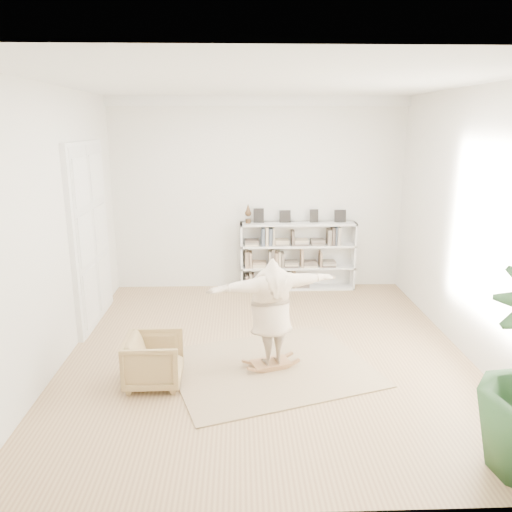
{
  "coord_description": "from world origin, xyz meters",
  "views": [
    {
      "loc": [
        -0.38,
        -6.42,
        3.1
      ],
      "look_at": [
        -0.14,
        0.4,
        1.3
      ],
      "focal_mm": 35.0,
      "sensor_mm": 36.0,
      "label": 1
    }
  ],
  "objects_px": {
    "rocker_board": "(271,363)",
    "person": "(271,309)",
    "bookshelf": "(297,257)",
    "armchair": "(154,360)"
  },
  "relations": [
    {
      "from": "rocker_board",
      "to": "person",
      "type": "bearing_deg",
      "value": 70.57
    },
    {
      "from": "rocker_board",
      "to": "bookshelf",
      "type": "bearing_deg",
      "value": 59.48
    },
    {
      "from": "rocker_board",
      "to": "armchair",
      "type": "bearing_deg",
      "value": 175.42
    },
    {
      "from": "armchair",
      "to": "person",
      "type": "relative_size",
      "value": 0.4
    },
    {
      "from": "bookshelf",
      "to": "rocker_board",
      "type": "relative_size",
      "value": 3.9
    },
    {
      "from": "armchair",
      "to": "rocker_board",
      "type": "height_order",
      "value": "armchair"
    },
    {
      "from": "person",
      "to": "rocker_board",
      "type": "bearing_deg",
      "value": 70.57
    },
    {
      "from": "bookshelf",
      "to": "armchair",
      "type": "xyz_separation_m",
      "value": [
        -2.17,
        -3.64,
        -0.32
      ]
    },
    {
      "from": "bookshelf",
      "to": "armchair",
      "type": "relative_size",
      "value": 3.2
    },
    {
      "from": "rocker_board",
      "to": "person",
      "type": "distance_m",
      "value": 0.76
    }
  ]
}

